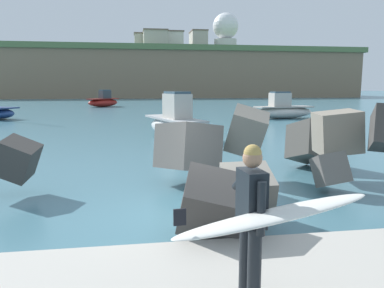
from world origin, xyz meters
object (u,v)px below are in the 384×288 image
Objects in this scene: boat_mid_left at (283,110)px; station_building_east at (167,41)px; radar_dome at (226,32)px; boat_far_left at (103,101)px; boat_far_centre at (175,124)px; station_building_annex at (155,40)px; station_building_west at (198,42)px; surfer_with_board at (258,215)px; station_building_central at (145,43)px.

boat_mid_left is 70.53m from station_building_east.
radar_dome reaches higher than station_building_east.
boat_far_centre is (5.91, -30.77, 0.03)m from boat_far_left.
station_building_annex is at bearing 95.67° from boat_mid_left.
boat_far_left is 0.55× the size of station_building_east.
station_building_west reaches higher than boat_far_left.
boat_mid_left is at bearing 67.04° from surfer_with_board.
station_building_central reaches higher than boat_mid_left.
radar_dome is (23.13, 95.83, 15.69)m from surfer_with_board.
boat_mid_left is at bearing -51.76° from boat_far_left.
surfer_with_board is 92.74m from station_building_annex.
station_building_east reaches higher than boat_mid_left.
surfer_with_board is 15.12m from boat_far_centre.
radar_dome is 15.97m from station_building_east.
boat_far_left is at bearing -112.39° from station_building_west.
radar_dome is at bearing 60.48° from boat_far_left.
station_building_central reaches higher than boat_far_centre.
boat_mid_left is at bearing 46.08° from boat_far_centre.
radar_dome is 1.81× the size of station_building_central.
station_building_annex reaches higher than boat_far_centre.
boat_far_left reaches higher than surfer_with_board.
surfer_with_board is at bearing -92.83° from boat_far_centre.
station_building_central is at bearing 88.88° from surfer_with_board.
boat_mid_left is at bearing -82.94° from station_building_central.
station_building_annex is (9.42, 45.92, 13.17)m from boat_far_left.
station_building_central is 0.67× the size of station_building_annex.
station_building_annex reaches higher than boat_mid_left.
station_building_annex is at bearing -137.37° from station_building_east.
station_building_east is at bearing 75.51° from boat_far_left.
radar_dome is 19.55m from station_building_annex.
boat_mid_left is (10.83, 25.56, -0.57)m from surfer_with_board.
station_building_central reaches higher than station_building_annex.
boat_far_centre is 0.67× the size of station_building_annex.
radar_dome is (12.30, 70.26, 16.26)m from boat_mid_left.
surfer_with_board is 99.73m from station_building_west.
boat_far_centre is (0.75, 15.09, -0.53)m from surfer_with_board.
station_building_west is 9.10m from station_building_east.
radar_dome reaches higher than station_building_annex.
surfer_with_board is at bearing -91.12° from station_building_central.
radar_dome is 1.21× the size of station_building_annex.
station_building_east reaches higher than boat_far_left.
boat_far_centre is 0.56× the size of radar_dome.
boat_far_centre is at bearing -94.82° from station_building_east.
station_building_west is at bearing 166.33° from radar_dome.
radar_dome reaches higher than station_building_central.
station_building_annex reaches higher than boat_far_left.
boat_far_left is 48.69m from station_building_annex.
boat_far_centre reaches higher than boat_far_left.
surfer_with_board is 0.25× the size of station_building_annex.
station_building_west is at bearing 25.85° from station_building_annex.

